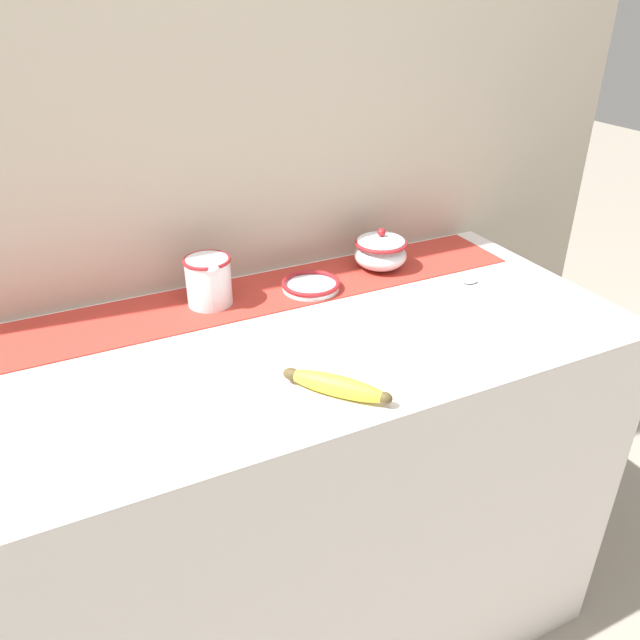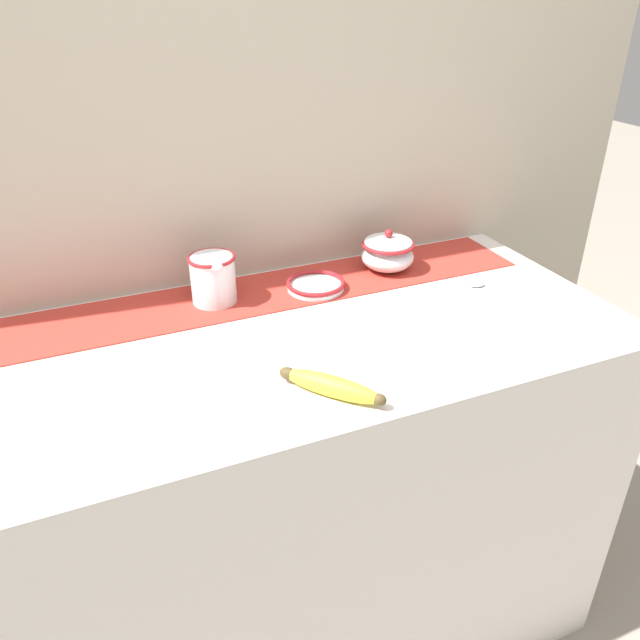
{
  "view_description": "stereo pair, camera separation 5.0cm",
  "coord_description": "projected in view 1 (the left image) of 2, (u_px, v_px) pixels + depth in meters",
  "views": [
    {
      "loc": [
        -0.39,
        -0.99,
        1.53
      ],
      "look_at": [
        0.07,
        -0.04,
        0.95
      ],
      "focal_mm": 35.0,
      "sensor_mm": 36.0,
      "label": 1
    },
    {
      "loc": [
        -0.35,
        -1.01,
        1.53
      ],
      "look_at": [
        0.07,
        -0.04,
        0.95
      ],
      "focal_mm": 35.0,
      "sensor_mm": 36.0,
      "label": 2
    }
  ],
  "objects": [
    {
      "name": "cream_pitcher",
      "position": [
        208.0,
        279.0,
        1.34
      ],
      "size": [
        0.1,
        0.12,
        0.11
      ],
      "color": "white",
      "rests_on": "countertop"
    },
    {
      "name": "countertop",
      "position": [
        284.0,
        505.0,
        1.45
      ],
      "size": [
        1.45,
        0.63,
        0.9
      ],
      "primitive_type": "cube",
      "color": "silver",
      "rests_on": "ground_plane"
    },
    {
      "name": "sugar_bowl",
      "position": [
        381.0,
        251.0,
        1.51
      ],
      "size": [
        0.13,
        0.13,
        0.1
      ],
      "color": "white",
      "rests_on": "countertop"
    },
    {
      "name": "ground_plane",
      "position": [
        289.0,
        627.0,
        1.67
      ],
      "size": [
        12.0,
        12.0,
        0.0
      ],
      "primitive_type": "plane",
      "color": "gray"
    },
    {
      "name": "banana",
      "position": [
        336.0,
        386.0,
        1.06
      ],
      "size": [
        0.15,
        0.17,
        0.04
      ],
      "rotation": [
        0.0,
        0.0,
        -0.87
      ],
      "color": "yellow",
      "rests_on": "countertop"
    },
    {
      "name": "back_wall",
      "position": [
        214.0,
        149.0,
        1.35
      ],
      "size": [
        2.25,
        0.04,
        2.4
      ],
      "primitive_type": "cube",
      "color": "#B7AD99",
      "rests_on": "ground_plane"
    },
    {
      "name": "spoon",
      "position": [
        465.0,
        282.0,
        1.46
      ],
      "size": [
        0.19,
        0.03,
        0.01
      ],
      "rotation": [
        0.0,
        0.0,
        -0.09
      ],
      "color": "#B7B7BC",
      "rests_on": "countertop"
    },
    {
      "name": "small_dish",
      "position": [
        311.0,
        285.0,
        1.43
      ],
      "size": [
        0.14,
        0.14,
        0.02
      ],
      "color": "white",
      "rests_on": "countertop"
    },
    {
      "name": "table_runner",
      "position": [
        243.0,
        297.0,
        1.4
      ],
      "size": [
        1.33,
        0.2,
        0.0
      ],
      "primitive_type": "cube",
      "color": "#B23328",
      "rests_on": "countertop"
    }
  ]
}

